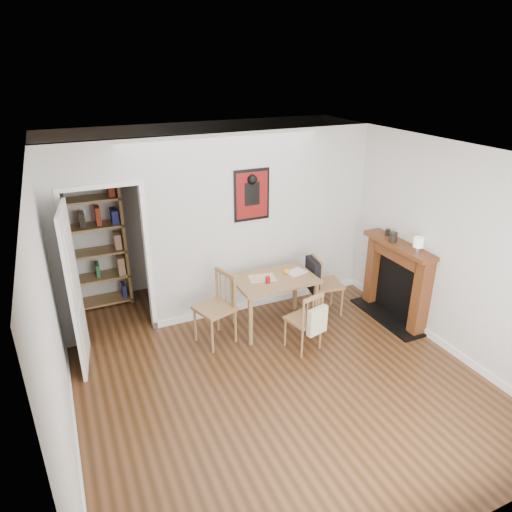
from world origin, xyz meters
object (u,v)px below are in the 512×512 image
dining_table (275,284)px  orange_fruit (286,271)px  bookshelf (93,240)px  ceramic_jar_b (388,232)px  fireplace (397,278)px  red_glass (268,280)px  chair_front (304,320)px  mantel_lamp (419,243)px  chair_left (215,309)px  notebook (296,272)px  chair_right (325,284)px  ceramic_jar_a (393,237)px

dining_table → orange_fruit: (0.20, 0.05, 0.13)m
bookshelf → ceramic_jar_b: 4.24m
fireplace → red_glass: bearing=167.9°
chair_front → mantel_lamp: 1.77m
chair_front → mantel_lamp: (1.54, -0.19, 0.87)m
chair_front → chair_left: bearing=148.5°
bookshelf → notebook: size_ratio=7.90×
ceramic_jar_b → bookshelf: bearing=154.1°
red_glass → chair_front: bearing=-65.0°
chair_left → ceramic_jar_b: 2.67m
mantel_lamp → chair_front: bearing=172.8°
chair_right → chair_left: bearing=-177.9°
chair_left → ceramic_jar_b: size_ratio=10.77×
chair_front → red_glass: (-0.25, 0.54, 0.37)m
fireplace → ceramic_jar_b: size_ratio=13.81×
fireplace → red_glass: size_ratio=14.74×
red_glass → notebook: 0.51m
chair_front → fireplace: bearing=5.5°
ceramic_jar_b → chair_right: bearing=165.9°
orange_fruit → mantel_lamp: bearing=-31.5°
fireplace → chair_left: bearing=170.0°
bookshelf → ceramic_jar_b: bearing=-25.9°
ceramic_jar_b → ceramic_jar_a: bearing=-112.5°
notebook → ceramic_jar_a: bearing=-19.4°
ceramic_jar_a → chair_left: bearing=171.4°
mantel_lamp → ceramic_jar_a: bearing=96.1°
orange_fruit → mantel_lamp: size_ratio=0.37×
chair_front → bookshelf: (-2.23, 2.30, 0.63)m
chair_right → mantel_lamp: bearing=-47.2°
dining_table → ceramic_jar_b: (1.69, -0.18, 0.55)m
chair_right → ceramic_jar_a: (0.75, -0.44, 0.76)m
chair_left → red_glass: 0.79m
chair_right → mantel_lamp: (0.80, -0.86, 0.82)m
chair_left → notebook: bearing=3.1°
bookshelf → mantel_lamp: 4.52m
ceramic_jar_a → ceramic_jar_b: size_ratio=1.48×
chair_left → ceramic_jar_a: 2.61m
orange_fruit → ceramic_jar_a: ceramic_jar_a is taller
fireplace → ceramic_jar_a: ceramic_jar_a is taller
dining_table → ceramic_jar_b: 1.78m
ceramic_jar_a → ceramic_jar_b: 0.24m
bookshelf → ceramic_jar_a: (3.72, -2.07, 0.18)m
orange_fruit → ceramic_jar_b: (1.48, -0.23, 0.42)m
chair_left → chair_right: chair_left is taller
chair_left → red_glass: bearing=-4.7°
orange_fruit → chair_left: bearing=-175.7°
orange_fruit → ceramic_jar_a: 1.53m
chair_left → fireplace: fireplace is taller
ceramic_jar_a → ceramic_jar_b: bearing=67.5°
dining_table → chair_right: chair_right is taller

